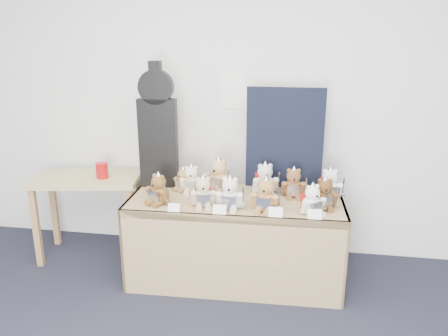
% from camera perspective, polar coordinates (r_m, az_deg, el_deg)
% --- Properties ---
extents(room_shell, '(6.00, 6.00, 6.00)m').
position_cam_1_polar(room_shell, '(3.74, 1.28, 10.07)').
color(room_shell, silver).
rests_on(room_shell, floor).
extents(display_table, '(1.65, 0.73, 0.68)m').
position_cam_1_polar(display_table, '(3.35, 1.38, -6.76)').
color(display_table, '#8D6948').
rests_on(display_table, floor).
extents(side_table, '(0.94, 0.62, 0.73)m').
position_cam_1_polar(side_table, '(3.93, -17.31, -2.83)').
color(side_table, '#958550').
rests_on(side_table, floor).
extents(guitar_case, '(0.31, 0.11, 1.01)m').
position_cam_1_polar(guitar_case, '(3.54, -8.65, 5.29)').
color(guitar_case, black).
rests_on(guitar_case, display_table).
extents(navy_board, '(0.61, 0.03, 0.82)m').
position_cam_1_polar(navy_board, '(3.51, 7.91, 3.77)').
color(navy_board, black).
rests_on(navy_board, display_table).
extents(red_cup, '(0.10, 0.10, 0.13)m').
position_cam_1_polar(red_cup, '(3.80, -15.64, -0.32)').
color(red_cup, '#A90B0E').
rests_on(red_cup, side_table).
extents(teddy_front_far_left, '(0.21, 0.21, 0.26)m').
position_cam_1_polar(teddy_front_far_left, '(3.26, -8.57, -2.90)').
color(teddy_front_far_left, brown).
rests_on(teddy_front_far_left, display_table).
extents(teddy_front_left, '(0.22, 0.19, 0.26)m').
position_cam_1_polar(teddy_front_left, '(3.17, -2.73, -3.28)').
color(teddy_front_left, tan).
rests_on(teddy_front_left, display_table).
extents(teddy_front_centre, '(0.22, 0.18, 0.27)m').
position_cam_1_polar(teddy_front_centre, '(3.12, 0.77, -3.48)').
color(teddy_front_centre, silver).
rests_on(teddy_front_centre, display_table).
extents(teddy_front_right, '(0.23, 0.20, 0.28)m').
position_cam_1_polar(teddy_front_right, '(3.10, 5.46, -3.69)').
color(teddy_front_right, '#A3723E').
rests_on(teddy_front_right, display_table).
extents(teddy_front_far_right, '(0.20, 0.20, 0.24)m').
position_cam_1_polar(teddy_front_far_right, '(3.10, 11.47, -4.21)').
color(teddy_front_far_right, white).
rests_on(teddy_front_far_right, display_table).
extents(teddy_front_end, '(0.21, 0.18, 0.26)m').
position_cam_1_polar(teddy_front_end, '(3.22, 12.98, -3.43)').
color(teddy_front_end, brown).
rests_on(teddy_front_end, display_table).
extents(teddy_back_left, '(0.21, 0.17, 0.25)m').
position_cam_1_polar(teddy_back_left, '(3.47, -4.28, -1.58)').
color(teddy_back_left, beige).
rests_on(teddy_back_left, display_table).
extents(teddy_back_centre_left, '(0.25, 0.24, 0.31)m').
position_cam_1_polar(teddy_back_centre_left, '(3.46, -0.78, -1.12)').
color(teddy_back_centre_left, tan).
rests_on(teddy_back_centre_left, display_table).
extents(teddy_back_centre_right, '(0.23, 0.21, 0.28)m').
position_cam_1_polar(teddy_back_centre_right, '(3.43, 5.38, -1.59)').
color(teddy_back_centre_right, silver).
rests_on(teddy_back_centre_right, display_table).
extents(teddy_back_right, '(0.21, 0.18, 0.26)m').
position_cam_1_polar(teddy_back_right, '(3.40, 9.05, -2.07)').
color(teddy_back_right, brown).
rests_on(teddy_back_right, display_table).
extents(teddy_back_end, '(0.22, 0.19, 0.27)m').
position_cam_1_polar(teddy_back_end, '(3.42, 13.62, -2.19)').
color(teddy_back_end, white).
rests_on(teddy_back_end, display_table).
extents(teddy_back_far_left, '(0.17, 0.17, 0.21)m').
position_cam_1_polar(teddy_back_far_left, '(3.52, -5.37, -1.60)').
color(teddy_back_far_left, olive).
rests_on(teddy_back_far_left, display_table).
extents(entry_card_a, '(0.09, 0.02, 0.06)m').
position_cam_1_polar(entry_card_a, '(3.11, -6.57, -5.17)').
color(entry_card_a, white).
rests_on(entry_card_a, display_table).
extents(entry_card_b, '(0.10, 0.02, 0.07)m').
position_cam_1_polar(entry_card_b, '(3.05, -0.59, -5.44)').
color(entry_card_b, white).
rests_on(entry_card_b, display_table).
extents(entry_card_c, '(0.10, 0.02, 0.07)m').
position_cam_1_polar(entry_card_c, '(3.02, 6.76, -5.75)').
color(entry_card_c, white).
rests_on(entry_card_c, display_table).
extents(entry_card_d, '(0.10, 0.02, 0.07)m').
position_cam_1_polar(entry_card_d, '(3.03, 11.76, -5.94)').
color(entry_card_d, white).
rests_on(entry_card_d, display_table).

